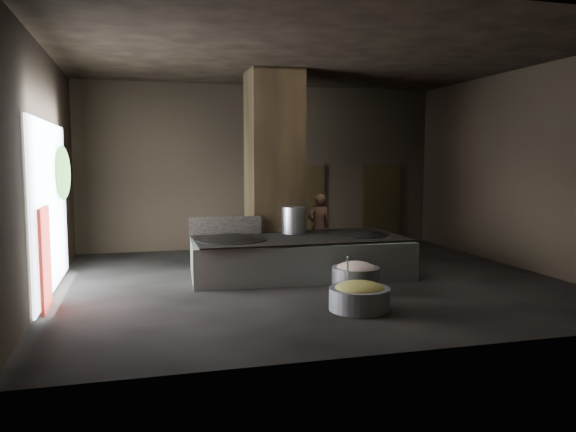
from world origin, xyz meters
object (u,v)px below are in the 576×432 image
object	(u,v)px
veg_basin	(359,299)
stock_pot	(294,220)
wok_left	(232,243)
meat_basin	(356,280)
hearth_platform	(299,257)
wok_right	(357,238)
cook	(319,226)

from	to	relation	value
veg_basin	stock_pot	bearing A→B (deg)	92.42
wok_left	veg_basin	bearing A→B (deg)	-60.22
veg_basin	meat_basin	bearing A→B (deg)	71.14
hearth_platform	wok_right	bearing A→B (deg)	5.87
wok_right	meat_basin	distance (m)	2.07
wok_right	meat_basin	bearing A→B (deg)	-112.54
wok_left	wok_right	bearing A→B (deg)	2.05
stock_pot	meat_basin	size ratio (longest dim) A/B	0.67
wok_right	meat_basin	xyz separation A→B (m)	(-0.77, -1.85, -0.51)
wok_right	cook	bearing A→B (deg)	99.22
hearth_platform	wok_right	world-z (taller)	wok_right
cook	veg_basin	world-z (taller)	cook
wok_left	veg_basin	distance (m)	3.36
hearth_platform	wok_left	bearing A→B (deg)	-174.28
stock_pot	hearth_platform	bearing A→B (deg)	-95.19
hearth_platform	cook	size ratio (longest dim) A/B	2.79
hearth_platform	cook	xyz separation A→B (m)	(1.06, 1.86, 0.42)
veg_basin	meat_basin	distance (m)	1.19
stock_pot	veg_basin	xyz separation A→B (m)	(0.15, -3.48, -0.95)
wok_left	wok_right	xyz separation A→B (m)	(2.80, 0.10, 0.00)
cook	veg_basin	distance (m)	4.91
cook	meat_basin	size ratio (longest dim) A/B	1.84
stock_pot	cook	xyz separation A→B (m)	(1.01, 1.31, -0.32)
meat_basin	wok_right	bearing A→B (deg)	67.46
wok_right	veg_basin	size ratio (longest dim) A/B	1.32
cook	meat_basin	world-z (taller)	cook
stock_pot	veg_basin	world-z (taller)	stock_pot
hearth_platform	stock_pot	bearing A→B (deg)	88.56
wok_left	stock_pot	xyz separation A→B (m)	(1.50, 0.60, 0.38)
cook	veg_basin	xyz separation A→B (m)	(-0.86, -4.79, -0.63)
hearth_platform	veg_basin	size ratio (longest dim) A/B	4.50
veg_basin	meat_basin	xyz separation A→B (m)	(0.39, 1.13, 0.06)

